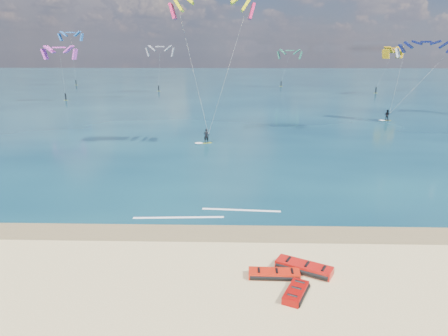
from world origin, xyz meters
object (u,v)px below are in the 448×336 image
(packed_kite_left, at_px, (274,277))
(packed_kite_mid, at_px, (304,271))
(kitesurfer_far, at_px, (409,73))
(packed_kite_right, at_px, (296,296))
(kitesurfer_main, at_px, (209,62))

(packed_kite_left, distance_m, packed_kite_mid, 1.58)
(packed_kite_mid, relative_size, kitesurfer_far, 0.23)
(packed_kite_right, bearing_deg, kitesurfer_main, 35.88)
(packed_kite_left, distance_m, kitesurfer_far, 47.54)
(packed_kite_right, bearing_deg, packed_kite_left, 53.13)
(kitesurfer_far, bearing_deg, packed_kite_mid, -127.84)
(packed_kite_left, height_order, packed_kite_mid, packed_kite_mid)
(packed_kite_mid, bearing_deg, kitesurfer_main, 131.04)
(packed_kite_left, relative_size, packed_kite_mid, 0.88)
(packed_kite_mid, xyz_separation_m, kitesurfer_main, (-5.92, 24.42, 8.88))
(kitesurfer_main, bearing_deg, packed_kite_right, -107.14)
(packed_kite_mid, relative_size, packed_kite_right, 1.50)
(packed_kite_left, height_order, kitesurfer_main, kitesurfer_main)
(packed_kite_left, bearing_deg, packed_kite_mid, 22.85)
(packed_kite_mid, bearing_deg, packed_kite_right, -81.20)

